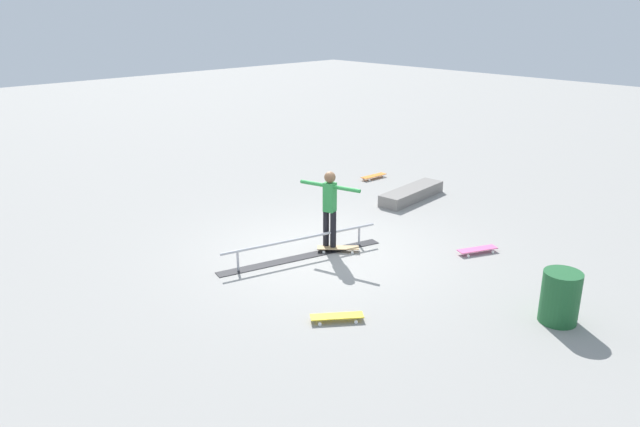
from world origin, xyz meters
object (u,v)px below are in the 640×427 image
at_px(skater_main, 330,205).
at_px(loose_skateboard_yellow, 337,316).
at_px(grind_rail, 302,249).
at_px(loose_skateboard_orange, 374,176).
at_px(loose_skateboard_pink, 477,249).
at_px(trash_bin, 560,297).
at_px(skate_ledge, 412,194).
at_px(skateboard_main, 338,248).

xyz_separation_m(skater_main, loose_skateboard_yellow, (1.85, 2.04, -0.84)).
distance_m(grind_rail, loose_skateboard_orange, 5.70).
distance_m(loose_skateboard_yellow, loose_skateboard_orange, 7.90).
bearing_deg(loose_skateboard_pink, trash_bin, -98.22).
bearing_deg(trash_bin, loose_skateboard_orange, -118.59).
bearing_deg(grind_rail, trash_bin, 119.50).
bearing_deg(skater_main, loose_skateboard_yellow, 122.10).
height_order(grind_rail, loose_skateboard_pink, grind_rail).
xyz_separation_m(loose_skateboard_yellow, loose_skateboard_orange, (-6.26, -4.82, 0.00)).
bearing_deg(grind_rail, skater_main, -174.93).
distance_m(grind_rail, loose_skateboard_pink, 3.36).
xyz_separation_m(grind_rail, trash_bin, (-1.17, 4.44, 0.22)).
relative_size(skate_ledge, loose_skateboard_yellow, 2.72).
height_order(skateboard_main, loose_skateboard_yellow, same).
xyz_separation_m(skateboard_main, loose_skateboard_orange, (-4.34, -2.94, 0.00)).
distance_m(loose_skateboard_yellow, trash_bin, 3.32).
relative_size(loose_skateboard_orange, trash_bin, 1.01).
bearing_deg(grind_rail, loose_skateboard_orange, -137.32).
bearing_deg(trash_bin, skate_ledge, -121.12).
distance_m(grind_rail, loose_skateboard_yellow, 2.48).
xyz_separation_m(loose_skateboard_pink, loose_skateboard_orange, (-2.47, -4.83, 0.00)).
xyz_separation_m(skate_ledge, skater_main, (3.71, 0.92, 0.77)).
bearing_deg(skateboard_main, skate_ledge, -118.81).
relative_size(skate_ledge, skater_main, 1.31).
xyz_separation_m(loose_skateboard_yellow, trash_bin, (-2.39, 2.29, 0.33)).
bearing_deg(loose_skateboard_pink, skateboard_main, 158.28).
bearing_deg(trash_bin, loose_skateboard_pink, -121.71).
height_order(skate_ledge, skateboard_main, skate_ledge).
bearing_deg(loose_skateboard_pink, loose_skateboard_orange, 86.44).
xyz_separation_m(loose_skateboard_orange, trash_bin, (3.87, 7.11, 0.33)).
relative_size(grind_rail, skate_ledge, 1.59).
distance_m(loose_skateboard_orange, trash_bin, 8.10).
bearing_deg(skate_ledge, grind_rail, 10.62).
distance_m(skateboard_main, loose_skateboard_pink, 2.66).
relative_size(skater_main, loose_skateboard_orange, 1.94).
bearing_deg(skater_main, trash_bin, 171.33).
bearing_deg(skate_ledge, loose_skateboard_orange, -110.74).
height_order(grind_rail, trash_bin, trash_bin).
bearing_deg(loose_skateboard_yellow, skater_main, 84.70).
relative_size(skater_main, trash_bin, 1.96).
height_order(skater_main, loose_skateboard_pink, skater_main).
bearing_deg(loose_skateboard_orange, loose_skateboard_pink, 66.68).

